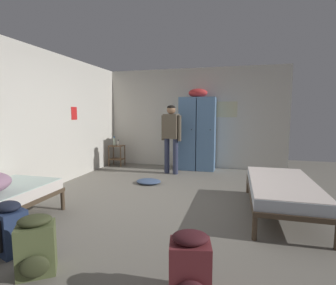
{
  "coord_description": "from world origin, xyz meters",
  "views": [
    {
      "loc": [
        1.14,
        -3.98,
        1.46
      ],
      "look_at": [
        0.0,
        0.29,
        0.95
      ],
      "focal_mm": 27.55,
      "sensor_mm": 36.0,
      "label": 1
    }
  ],
  "objects_px": {
    "locker_bank": "(197,132)",
    "backpack_maroon": "(190,268)",
    "bed_right": "(282,188)",
    "person_traveler": "(171,133)",
    "backpack_navy": "(11,228)",
    "backpack_olive": "(36,246)",
    "water_bottle": "(114,141)",
    "clothes_pile_denim": "(149,181)",
    "lotion_bottle": "(118,143)",
    "shelf_unit": "(117,153)"
  },
  "relations": [
    {
      "from": "shelf_unit",
      "to": "lotion_bottle",
      "type": "height_order",
      "value": "lotion_bottle"
    },
    {
      "from": "locker_bank",
      "to": "backpack_maroon",
      "type": "relative_size",
      "value": 3.76
    },
    {
      "from": "person_traveler",
      "to": "lotion_bottle",
      "type": "distance_m",
      "value": 1.71
    },
    {
      "from": "locker_bank",
      "to": "water_bottle",
      "type": "relative_size",
      "value": 8.52
    },
    {
      "from": "locker_bank",
      "to": "bed_right",
      "type": "distance_m",
      "value": 3.18
    },
    {
      "from": "water_bottle",
      "to": "backpack_navy",
      "type": "height_order",
      "value": "water_bottle"
    },
    {
      "from": "water_bottle",
      "to": "backpack_maroon",
      "type": "bearing_deg",
      "value": -57.35
    },
    {
      "from": "shelf_unit",
      "to": "person_traveler",
      "type": "relative_size",
      "value": 0.35
    },
    {
      "from": "lotion_bottle",
      "to": "backpack_maroon",
      "type": "height_order",
      "value": "lotion_bottle"
    },
    {
      "from": "shelf_unit",
      "to": "clothes_pile_denim",
      "type": "relative_size",
      "value": 1.11
    },
    {
      "from": "lotion_bottle",
      "to": "backpack_olive",
      "type": "distance_m",
      "value": 4.8
    },
    {
      "from": "backpack_navy",
      "to": "backpack_olive",
      "type": "bearing_deg",
      "value": -24.32
    },
    {
      "from": "locker_bank",
      "to": "shelf_unit",
      "type": "relative_size",
      "value": 3.63
    },
    {
      "from": "backpack_navy",
      "to": "shelf_unit",
      "type": "bearing_deg",
      "value": 102.05
    },
    {
      "from": "water_bottle",
      "to": "backpack_navy",
      "type": "xyz_separation_m",
      "value": [
        1.01,
        -4.39,
        -0.42
      ]
    },
    {
      "from": "person_traveler",
      "to": "lotion_bottle",
      "type": "relative_size",
      "value": 10.22
    },
    {
      "from": "lotion_bottle",
      "to": "backpack_navy",
      "type": "relative_size",
      "value": 0.29
    },
    {
      "from": "bed_right",
      "to": "backpack_navy",
      "type": "relative_size",
      "value": 3.45
    },
    {
      "from": "locker_bank",
      "to": "backpack_navy",
      "type": "distance_m",
      "value": 4.75
    },
    {
      "from": "shelf_unit",
      "to": "bed_right",
      "type": "distance_m",
      "value": 4.59
    },
    {
      "from": "backpack_maroon",
      "to": "clothes_pile_denim",
      "type": "xyz_separation_m",
      "value": [
        -1.42,
        3.08,
        -0.21
      ]
    },
    {
      "from": "bed_right",
      "to": "backpack_olive",
      "type": "bearing_deg",
      "value": -138.6
    },
    {
      "from": "locker_bank",
      "to": "person_traveler",
      "type": "height_order",
      "value": "locker_bank"
    },
    {
      "from": "backpack_navy",
      "to": "backpack_maroon",
      "type": "distance_m",
      "value": 1.94
    },
    {
      "from": "lotion_bottle",
      "to": "backpack_olive",
      "type": "xyz_separation_m",
      "value": [
        1.39,
        -4.57,
        -0.38
      ]
    },
    {
      "from": "bed_right",
      "to": "backpack_olive",
      "type": "distance_m",
      "value": 3.16
    },
    {
      "from": "bed_right",
      "to": "person_traveler",
      "type": "distance_m",
      "value": 3.02
    },
    {
      "from": "bed_right",
      "to": "lotion_bottle",
      "type": "distance_m",
      "value": 4.52
    },
    {
      "from": "locker_bank",
      "to": "lotion_bottle",
      "type": "height_order",
      "value": "locker_bank"
    },
    {
      "from": "locker_bank",
      "to": "bed_right",
      "type": "bearing_deg",
      "value": -58.71
    },
    {
      "from": "person_traveler",
      "to": "backpack_maroon",
      "type": "height_order",
      "value": "person_traveler"
    },
    {
      "from": "locker_bank",
      "to": "backpack_maroon",
      "type": "bearing_deg",
      "value": -82.14
    },
    {
      "from": "backpack_olive",
      "to": "clothes_pile_denim",
      "type": "distance_m",
      "value": 3.13
    },
    {
      "from": "clothes_pile_denim",
      "to": "bed_right",
      "type": "bearing_deg",
      "value": -23.4
    },
    {
      "from": "backpack_maroon",
      "to": "backpack_navy",
      "type": "bearing_deg",
      "value": 174.16
    },
    {
      "from": "lotion_bottle",
      "to": "bed_right",
      "type": "bearing_deg",
      "value": -33.42
    },
    {
      "from": "backpack_olive",
      "to": "backpack_navy",
      "type": "bearing_deg",
      "value": 155.68
    },
    {
      "from": "person_traveler",
      "to": "backpack_navy",
      "type": "bearing_deg",
      "value": -100.87
    },
    {
      "from": "locker_bank",
      "to": "person_traveler",
      "type": "bearing_deg",
      "value": -129.24
    },
    {
      "from": "person_traveler",
      "to": "backpack_navy",
      "type": "height_order",
      "value": "person_traveler"
    },
    {
      "from": "clothes_pile_denim",
      "to": "backpack_maroon",
      "type": "bearing_deg",
      "value": -65.31
    },
    {
      "from": "bed_right",
      "to": "backpack_maroon",
      "type": "bearing_deg",
      "value": -115.41
    },
    {
      "from": "bed_right",
      "to": "backpack_maroon",
      "type": "height_order",
      "value": "backpack_maroon"
    },
    {
      "from": "bed_right",
      "to": "backpack_olive",
      "type": "height_order",
      "value": "backpack_olive"
    },
    {
      "from": "shelf_unit",
      "to": "backpack_maroon",
      "type": "bearing_deg",
      "value": -57.95
    },
    {
      "from": "shelf_unit",
      "to": "lotion_bottle",
      "type": "distance_m",
      "value": 0.31
    },
    {
      "from": "locker_bank",
      "to": "water_bottle",
      "type": "distance_m",
      "value": 2.31
    },
    {
      "from": "locker_bank",
      "to": "backpack_maroon",
      "type": "height_order",
      "value": "locker_bank"
    },
    {
      "from": "locker_bank",
      "to": "person_traveler",
      "type": "xyz_separation_m",
      "value": [
        -0.53,
        -0.65,
        0.02
      ]
    },
    {
      "from": "backpack_olive",
      "to": "shelf_unit",
      "type": "bearing_deg",
      "value": 107.61
    }
  ]
}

